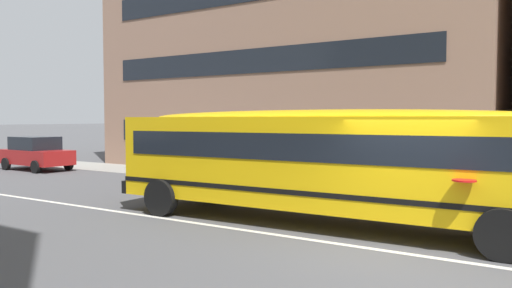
# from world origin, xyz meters

# --- Properties ---
(ground_plane) EXTENTS (400.00, 400.00, 0.00)m
(ground_plane) POSITION_xyz_m (0.00, 0.00, 0.00)
(ground_plane) COLOR #4C4C4F
(sidewalk_far) EXTENTS (120.00, 3.00, 0.01)m
(sidewalk_far) POSITION_xyz_m (0.00, 8.07, 0.01)
(sidewalk_far) COLOR gray
(sidewalk_far) RESTS_ON ground_plane
(lane_centreline) EXTENTS (110.00, 0.16, 0.01)m
(lane_centreline) POSITION_xyz_m (0.00, 0.00, 0.00)
(lane_centreline) COLOR silver
(lane_centreline) RESTS_ON ground_plane
(school_bus) EXTENTS (12.27, 2.91, 2.73)m
(school_bus) POSITION_xyz_m (-2.05, 1.51, 1.62)
(school_bus) COLOR yellow
(school_bus) RESTS_ON ground_plane
(parked_car_red_by_entrance) EXTENTS (3.98, 2.03, 1.64)m
(parked_car_red_by_entrance) POSITION_xyz_m (-19.26, 5.34, 0.84)
(parked_car_red_by_entrance) COLOR maroon
(parked_car_red_by_entrance) RESTS_ON ground_plane
(apartment_block_far_left) EXTENTS (19.77, 13.84, 16.50)m
(apartment_block_far_left) POSITION_xyz_m (-9.38, 16.46, 8.25)
(apartment_block_far_left) COLOR #93705B
(apartment_block_far_left) RESTS_ON ground_plane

